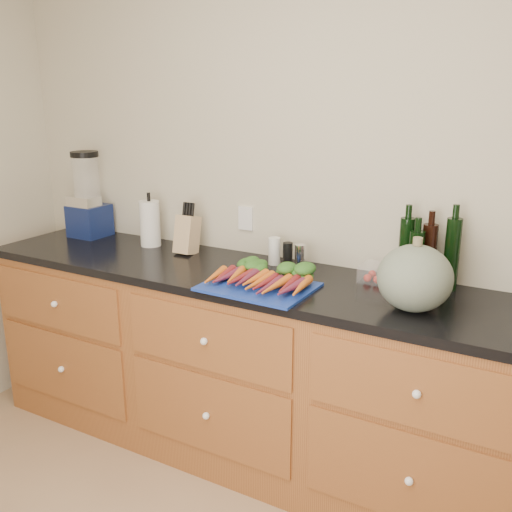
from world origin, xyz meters
The scene contains 14 objects.
wall_back centered at (0.00, 1.62, 1.30)m, with size 4.10×0.05×2.60m, color beige.
cabinets centered at (0.00, 1.30, 0.45)m, with size 3.60×0.64×0.90m.
countertop centered at (0.00, 1.30, 0.92)m, with size 3.64×0.62×0.04m, color black.
cutting_board centered at (-0.28, 1.14, 0.95)m, with size 0.45×0.34×0.01m, color navy.
carrots centered at (-0.28, 1.17, 0.98)m, with size 0.45×0.30×0.06m.
squash centered at (0.36, 1.21, 1.07)m, with size 0.28×0.28×0.25m, color #556252.
blender_appliance centered at (-1.55, 1.46, 1.15)m, with size 0.19×0.19×0.48m.
paper_towel centered at (-1.11, 1.46, 1.06)m, with size 0.11×0.11×0.24m, color silver.
knife_block centered at (-0.86, 1.44, 1.04)m, with size 0.10×0.10×0.19m, color tan.
grinder_salt centered at (-0.38, 1.48, 1.01)m, with size 0.06×0.06×0.13m, color silver.
grinder_pepper centered at (-0.30, 1.48, 1.00)m, with size 0.05×0.05×0.12m, color black.
canister_chrome centered at (-0.24, 1.48, 1.00)m, with size 0.05×0.05×0.11m, color white.
tomato_box centered at (0.15, 1.47, 0.98)m, with size 0.16×0.13×0.08m, color white.
bottles centered at (0.33, 1.51, 1.08)m, with size 0.25×0.13×0.30m.
Camera 1 is at (0.83, -0.85, 1.75)m, focal length 40.00 mm.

